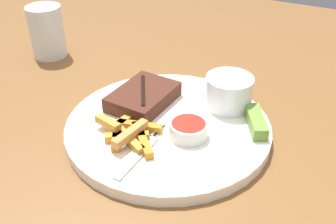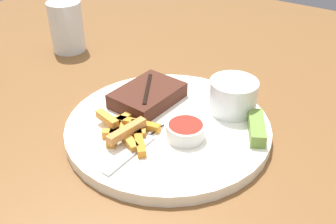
{
  "view_description": "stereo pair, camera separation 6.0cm",
  "coord_description": "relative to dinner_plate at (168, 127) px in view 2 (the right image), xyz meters",
  "views": [
    {
      "loc": [
        -0.45,
        -0.23,
        1.09
      ],
      "look_at": [
        0.0,
        0.0,
        0.76
      ],
      "focal_mm": 42.0,
      "sensor_mm": 36.0,
      "label": 1
    },
    {
      "loc": [
        -0.42,
        -0.28,
        1.09
      ],
      "look_at": [
        0.0,
        0.0,
        0.76
      ],
      "focal_mm": 42.0,
      "sensor_mm": 36.0,
      "label": 2
    }
  ],
  "objects": [
    {
      "name": "dining_table",
      "position": [
        0.0,
        0.0,
        -0.06
      ],
      "size": [
        1.47,
        1.56,
        0.72
      ],
      "color": "brown",
      "rests_on": "ground_plane"
    },
    {
      "name": "dinner_plate",
      "position": [
        0.0,
        0.0,
        0.0
      ],
      "size": [
        0.32,
        0.32,
        0.02
      ],
      "color": "white",
      "rests_on": "dining_table"
    },
    {
      "name": "steak_portion",
      "position": [
        0.03,
        0.06,
        0.02
      ],
      "size": [
        0.12,
        0.09,
        0.03
      ],
      "color": "#472319",
      "rests_on": "dinner_plate"
    },
    {
      "name": "fries_pile",
      "position": [
        -0.06,
        0.04,
        0.02
      ],
      "size": [
        0.11,
        0.11,
        0.02
      ],
      "color": "orange",
      "rests_on": "dinner_plate"
    },
    {
      "name": "coleslaw_cup",
      "position": [
        0.09,
        -0.07,
        0.04
      ],
      "size": [
        0.08,
        0.08,
        0.05
      ],
      "color": "white",
      "rests_on": "dinner_plate"
    },
    {
      "name": "dipping_sauce_cup",
      "position": [
        -0.02,
        -0.04,
        0.02
      ],
      "size": [
        0.06,
        0.06,
        0.02
      ],
      "color": "silver",
      "rests_on": "dinner_plate"
    },
    {
      "name": "pickle_spear",
      "position": [
        0.05,
        -0.13,
        0.02
      ],
      "size": [
        0.08,
        0.05,
        0.02
      ],
      "color": "olive",
      "rests_on": "dinner_plate"
    },
    {
      "name": "fork_utensil",
      "position": [
        -0.08,
        0.0,
        0.01
      ],
      "size": [
        0.13,
        0.02,
        0.0
      ],
      "rotation": [
        0.0,
        0.0,
        6.25
      ],
      "color": "#B7B7BC",
      "rests_on": "dinner_plate"
    },
    {
      "name": "drinking_glass",
      "position": [
        0.14,
        0.36,
        0.05
      ],
      "size": [
        0.07,
        0.07,
        0.11
      ],
      "color": "silver",
      "rests_on": "dining_table"
    }
  ]
}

